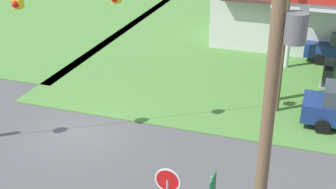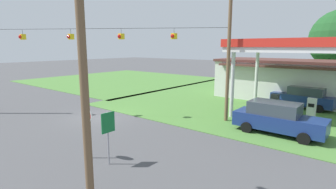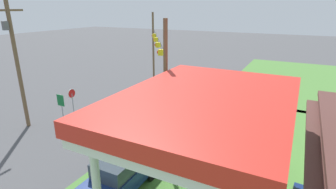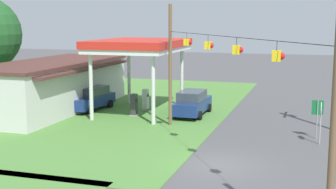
# 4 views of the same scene
# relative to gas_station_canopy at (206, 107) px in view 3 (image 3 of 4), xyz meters

# --- Properties ---
(ground_plane) EXTENTS (160.00, 160.00, 0.00)m
(ground_plane) POSITION_rel_gas_station_canopy_xyz_m (-11.33, -8.55, -5.20)
(ground_plane) COLOR #4C4C4F
(gas_station_canopy) EXTENTS (8.67, 6.15, 5.73)m
(gas_station_canopy) POSITION_rel_gas_station_canopy_xyz_m (0.00, 0.00, 0.00)
(gas_station_canopy) COLOR silver
(gas_station_canopy) RESTS_ON ground
(fuel_pump_near) EXTENTS (0.71, 0.56, 1.70)m
(fuel_pump_near) POSITION_rel_gas_station_canopy_xyz_m (-1.25, -0.00, -4.39)
(fuel_pump_near) COLOR gray
(fuel_pump_near) RESTS_ON ground
(car_at_pumps_front) EXTENTS (5.14, 2.11, 1.94)m
(car_at_pumps_front) POSITION_rel_gas_station_canopy_xyz_m (0.23, -4.20, -4.21)
(car_at_pumps_front) COLOR navy
(car_at_pumps_front) RESTS_ON ground
(stop_sign_roadside) EXTENTS (0.80, 0.08, 2.50)m
(stop_sign_roadside) POSITION_rel_gas_station_canopy_xyz_m (-5.60, -13.41, -3.39)
(stop_sign_roadside) COLOR #99999E
(stop_sign_roadside) RESTS_ON ground
(route_sign) EXTENTS (0.10, 0.70, 2.40)m
(route_sign) POSITION_rel_gas_station_canopy_xyz_m (-4.29, -13.23, -3.49)
(route_sign) COLOR gray
(route_sign) RESTS_ON ground
(utility_pole_main) EXTENTS (2.20, 0.44, 9.43)m
(utility_pole_main) POSITION_rel_gas_station_canopy_xyz_m (-2.66, -15.32, 0.08)
(utility_pole_main) COLOR brown
(utility_pole_main) RESTS_ON ground
(signal_span_gantry) EXTENTS (15.98, 10.24, 8.29)m
(signal_span_gantry) POSITION_rel_gas_station_canopy_xyz_m (-11.33, -8.57, -0.67)
(signal_span_gantry) COLOR brown
(signal_span_gantry) RESTS_ON ground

